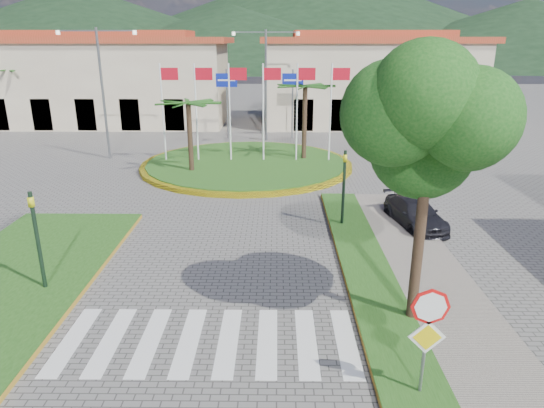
{
  "coord_description": "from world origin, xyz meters",
  "views": [
    {
      "loc": [
        1.83,
        -6.55,
        7.29
      ],
      "look_at": [
        1.68,
        8.0,
        2.35
      ],
      "focal_mm": 32.0,
      "sensor_mm": 36.0,
      "label": 1
    }
  ],
  "objects_px": {
    "roundabout_island": "(247,164)",
    "car_dark_a": "(190,123)",
    "car_dark_b": "(391,132)",
    "car_side_right": "(415,213)",
    "stop_sign": "(428,326)",
    "white_van": "(190,122)",
    "deciduous_tree": "(430,133)"
  },
  "relations": [
    {
      "from": "roundabout_island",
      "to": "car_dark_a",
      "type": "distance_m",
      "value": 13.91
    },
    {
      "from": "car_dark_b",
      "to": "roundabout_island",
      "type": "bearing_deg",
      "value": 148.9
    },
    {
      "from": "car_side_right",
      "to": "stop_sign",
      "type": "bearing_deg",
      "value": -115.15
    },
    {
      "from": "car_dark_b",
      "to": "stop_sign",
      "type": "bearing_deg",
      "value": -170.31
    },
    {
      "from": "stop_sign",
      "to": "white_van",
      "type": "distance_m",
      "value": 34.96
    },
    {
      "from": "roundabout_island",
      "to": "stop_sign",
      "type": "bearing_deg",
      "value": -76.27
    },
    {
      "from": "stop_sign",
      "to": "deciduous_tree",
      "type": "relative_size",
      "value": 0.39
    },
    {
      "from": "car_dark_a",
      "to": "white_van",
      "type": "bearing_deg",
      "value": -0.45
    },
    {
      "from": "car_dark_b",
      "to": "car_side_right",
      "type": "relative_size",
      "value": 1.03
    },
    {
      "from": "white_van",
      "to": "car_side_right",
      "type": "xyz_separation_m",
      "value": [
        13.16,
        -23.11,
        -0.04
      ]
    },
    {
      "from": "deciduous_tree",
      "to": "white_van",
      "type": "bearing_deg",
      "value": 110.25
    },
    {
      "from": "roundabout_island",
      "to": "car_side_right",
      "type": "height_order",
      "value": "roundabout_island"
    },
    {
      "from": "white_van",
      "to": "car_side_right",
      "type": "height_order",
      "value": "white_van"
    },
    {
      "from": "deciduous_tree",
      "to": "white_van",
      "type": "xyz_separation_m",
      "value": [
        -11.16,
        30.26,
        -4.59
      ]
    },
    {
      "from": "roundabout_island",
      "to": "car_side_right",
      "type": "xyz_separation_m",
      "value": [
        7.5,
        -9.84,
        0.38
      ]
    },
    {
      "from": "roundabout_island",
      "to": "car_dark_b",
      "type": "xyz_separation_m",
      "value": [
        10.48,
        8.2,
        0.47
      ]
    },
    {
      "from": "white_van",
      "to": "car_dark_b",
      "type": "relative_size",
      "value": 1.09
    },
    {
      "from": "stop_sign",
      "to": "white_van",
      "type": "relative_size",
      "value": 0.63
    },
    {
      "from": "roundabout_island",
      "to": "deciduous_tree",
      "type": "relative_size",
      "value": 1.87
    },
    {
      "from": "deciduous_tree",
      "to": "car_dark_a",
      "type": "bearing_deg",
      "value": 110.56
    },
    {
      "from": "car_dark_a",
      "to": "car_dark_b",
      "type": "height_order",
      "value": "car_dark_b"
    },
    {
      "from": "roundabout_island",
      "to": "car_dark_a",
      "type": "height_order",
      "value": "roundabout_island"
    },
    {
      "from": "roundabout_island",
      "to": "stop_sign",
      "type": "height_order",
      "value": "roundabout_island"
    },
    {
      "from": "roundabout_island",
      "to": "white_van",
      "type": "distance_m",
      "value": 14.43
    },
    {
      "from": "roundabout_island",
      "to": "car_dark_a",
      "type": "xyz_separation_m",
      "value": [
        -5.65,
        12.71,
        0.38
      ]
    },
    {
      "from": "white_van",
      "to": "car_dark_b",
      "type": "bearing_deg",
      "value": -118.7
    },
    {
      "from": "roundabout_island",
      "to": "car_dark_a",
      "type": "relative_size",
      "value": 3.89
    },
    {
      "from": "car_dark_a",
      "to": "car_dark_b",
      "type": "xyz_separation_m",
      "value": [
        16.13,
        -4.51,
        0.09
      ]
    },
    {
      "from": "white_van",
      "to": "car_dark_a",
      "type": "height_order",
      "value": "white_van"
    },
    {
      "from": "car_side_right",
      "to": "deciduous_tree",
      "type": "bearing_deg",
      "value": -116.45
    },
    {
      "from": "stop_sign",
      "to": "car_side_right",
      "type": "xyz_separation_m",
      "value": [
        2.6,
        10.19,
        -1.24
      ]
    },
    {
      "from": "deciduous_tree",
      "to": "car_side_right",
      "type": "bearing_deg",
      "value": 74.38
    }
  ]
}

